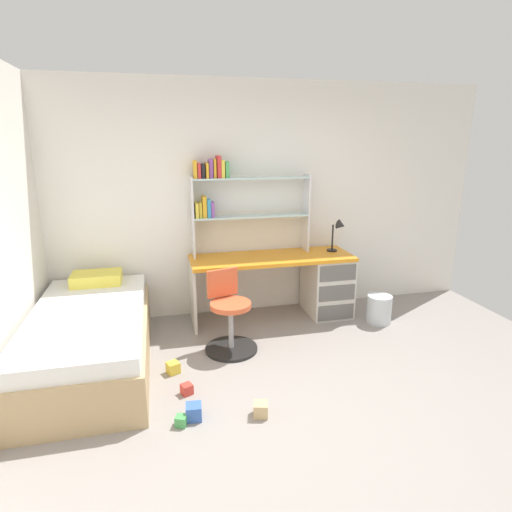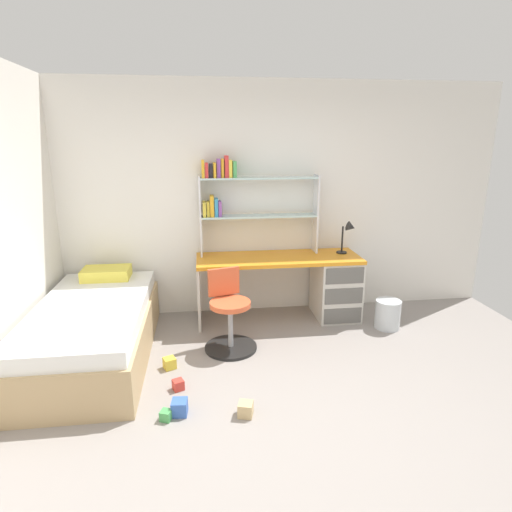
% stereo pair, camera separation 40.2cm
% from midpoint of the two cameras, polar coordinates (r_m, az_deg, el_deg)
% --- Properties ---
extents(ground_plane, '(5.60, 5.47, 0.02)m').
position_cam_midpoint_polar(ground_plane, '(3.41, 5.21, -21.26)').
color(ground_plane, gray).
extents(room_shell, '(5.60, 5.47, 2.67)m').
position_cam_midpoint_polar(room_shell, '(3.80, -16.79, 4.32)').
color(room_shell, white).
rests_on(room_shell, ground_plane).
extents(desk, '(1.84, 0.62, 0.75)m').
position_cam_midpoint_polar(desk, '(5.00, 5.24, -3.35)').
color(desk, orange).
rests_on(desk, ground_plane).
extents(bookshelf_hutch, '(1.34, 0.22, 1.11)m').
position_cam_midpoint_polar(bookshelf_hutch, '(4.76, -5.51, 8.04)').
color(bookshelf_hutch, silver).
rests_on(bookshelf_hutch, desk).
extents(desk_lamp, '(0.20, 0.17, 0.38)m').
position_cam_midpoint_polar(desk_lamp, '(4.99, 8.86, 3.41)').
color(desk_lamp, black).
rests_on(desk_lamp, desk).
extents(swivel_chair, '(0.52, 0.52, 0.79)m').
position_cam_midpoint_polar(swivel_chair, '(4.22, -6.35, -8.56)').
color(swivel_chair, black).
rests_on(swivel_chair, ground_plane).
extents(bed_platform, '(1.02, 2.02, 0.67)m').
position_cam_midpoint_polar(bed_platform, '(4.27, -24.04, -10.17)').
color(bed_platform, tan).
rests_on(bed_platform, ground_plane).
extents(waste_bin, '(0.28, 0.28, 0.32)m').
position_cam_midpoint_polar(waste_bin, '(4.99, 14.03, -6.98)').
color(waste_bin, silver).
rests_on(waste_bin, ground_plane).
extents(toy_block_natural_0, '(0.13, 0.13, 0.11)m').
position_cam_midpoint_polar(toy_block_natural_0, '(3.40, -2.96, -20.02)').
color(toy_block_natural_0, tan).
rests_on(toy_block_natural_0, ground_plane).
extents(toy_block_blue_1, '(0.13, 0.13, 0.12)m').
position_cam_midpoint_polar(toy_block_blue_1, '(3.43, -11.93, -19.93)').
color(toy_block_blue_1, '#3860B7').
rests_on(toy_block_blue_1, ground_plane).
extents(toy_block_yellow_2, '(0.13, 0.13, 0.10)m').
position_cam_midpoint_polar(toy_block_yellow_2, '(4.02, -14.02, -14.44)').
color(toy_block_yellow_2, gold).
rests_on(toy_block_yellow_2, ground_plane).
extents(toy_block_green_3, '(0.10, 0.10, 0.08)m').
position_cam_midpoint_polar(toy_block_green_3, '(3.39, -13.65, -20.84)').
color(toy_block_green_3, '#479E51').
rests_on(toy_block_green_3, ground_plane).
extents(toy_block_red_4, '(0.11, 0.11, 0.09)m').
position_cam_midpoint_polar(toy_block_red_4, '(3.72, -12.52, -17.17)').
color(toy_block_red_4, red).
rests_on(toy_block_red_4, ground_plane).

